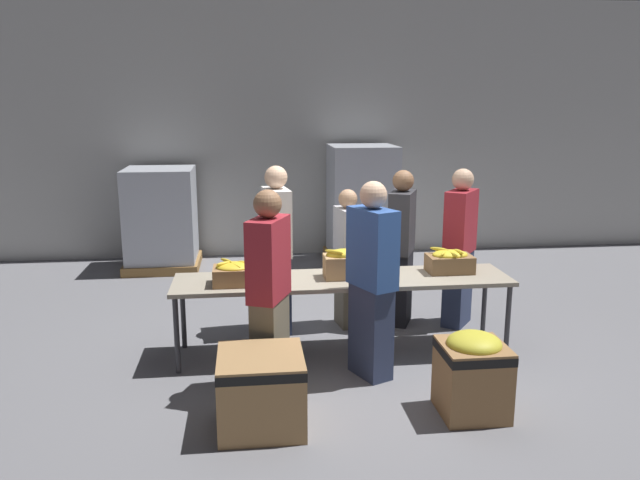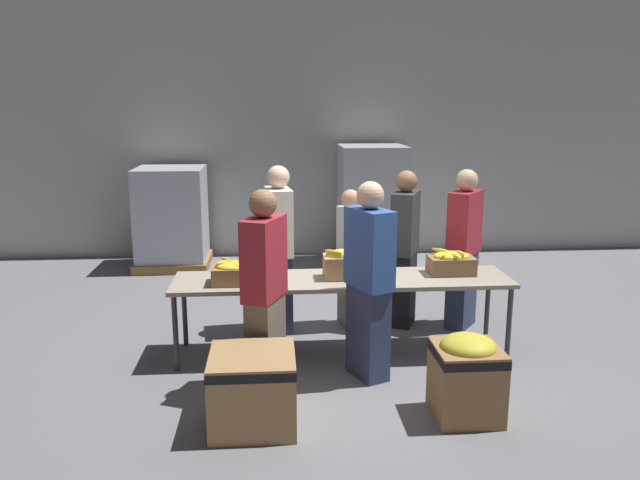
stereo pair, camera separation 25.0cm
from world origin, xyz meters
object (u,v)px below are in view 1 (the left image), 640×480
Objects in this scene: banana_box_2 at (450,261)px; pallet_stack_1 at (161,219)px; volunteer_0 at (347,259)px; volunteer_3 at (277,251)px; banana_box_0 at (234,273)px; volunteer_4 at (269,294)px; volunteer_2 at (401,249)px; volunteer_5 at (459,249)px; pallet_stack_0 at (362,205)px; sorting_table at (343,282)px; banana_box_1 at (345,263)px; volunteer_1 at (372,282)px; donation_bin_0 at (261,387)px; donation_bin_1 at (473,371)px.

banana_box_2 is 4.72m from pallet_stack_1.
volunteer_0 is 0.85× the size of volunteer_3.
banana_box_0 is 0.86× the size of banana_box_2.
banana_box_0 is 0.73m from volunteer_4.
banana_box_2 is 1.79m from volunteer_3.
banana_box_2 is 0.75m from volunteer_2.
pallet_stack_0 is at bearing -131.86° from volunteer_5.
sorting_table is at bearing -21.42° from volunteer_0.
volunteer_3 is (-1.36, -0.08, 0.04)m from volunteer_2.
banana_box_2 reaches higher than sorting_table.
banana_box_0 is 0.21× the size of volunteer_3.
pallet_stack_0 reaches higher than volunteer_4.
volunteer_0 is (-0.92, 0.68, -0.12)m from banana_box_2.
volunteer_1 is (0.15, -0.57, -0.03)m from banana_box_1.
donation_bin_0 is (-0.09, -0.60, -0.55)m from volunteer_4.
donation_bin_0 is (-2.21, -1.99, -0.55)m from volunteer_5.
volunteer_5 is 2.93m from pallet_stack_0.
pallet_stack_0 reaches higher than pallet_stack_1.
volunteer_4 is (-0.74, -0.75, 0.15)m from sorting_table.
banana_box_0 is at bearing -175.16° from sorting_table.
pallet_stack_1 is (-3.00, -0.03, -0.15)m from pallet_stack_0.
volunteer_0 is (0.17, 0.76, 0.04)m from sorting_table.
pallet_stack_0 is (0.67, 2.77, 0.13)m from volunteer_0.
volunteer_5 is 2.68× the size of donation_bin_0.
volunteer_2 is (0.60, 0.00, 0.10)m from volunteer_0.
volunteer_3 is at bearing 83.47° from donation_bin_0.
volunteer_3 is (-1.69, 0.60, 0.01)m from banana_box_2.
volunteer_3 is at bearing 60.22° from banana_box_0.
volunteer_1 is at bearing -99.29° from pallet_stack_0.
volunteer_2 is at bearing 44.83° from sorting_table.
pallet_stack_0 is (0.07, 2.76, 0.03)m from volunteer_2.
pallet_stack_0 reaches higher than donation_bin_0.
banana_box_2 is (1.06, 0.07, -0.03)m from banana_box_1.
volunteer_4 is 1.75m from donation_bin_1.
volunteer_2 is 1.16× the size of pallet_stack_1.
banana_box_1 is 0.23× the size of pallet_stack_0.
volunteer_4 is at bearing -155.49° from banana_box_2.
volunteer_4 is (0.30, -0.66, -0.01)m from banana_box_0.
donation_bin_0 is 1.66m from donation_bin_1.
volunteer_3 is at bearing 131.16° from sorting_table.
banana_box_2 is at bearing 62.63° from volunteer_3.
donation_bin_1 is at bearing -34.01° from banana_box_0.
pallet_stack_1 reaches higher than donation_bin_1.
volunteer_4 is 0.82m from donation_bin_0.
donation_bin_1 is (0.83, -1.35, -0.36)m from sorting_table.
banana_box_2 reaches higher than donation_bin_1.
volunteer_4 is 1.00× the size of volunteer_5.
volunteer_4 is at bearing -110.23° from pallet_stack_0.
sorting_table is 1.83× the size of volunteer_1.
volunteer_0 is at bearing 35.05° from banana_box_0.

